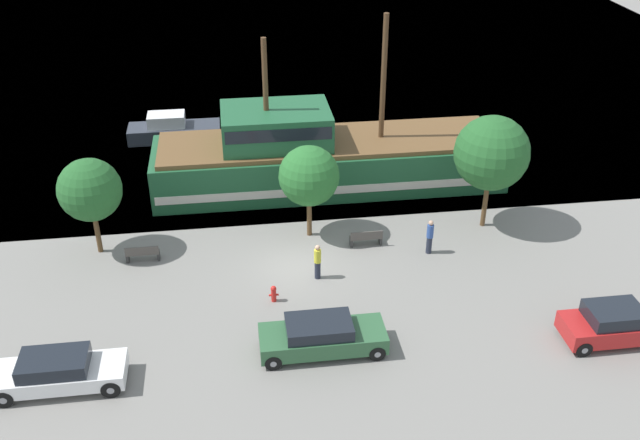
# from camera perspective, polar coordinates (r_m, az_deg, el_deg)

# --- Properties ---
(ground_plane) EXTENTS (160.00, 160.00, 0.00)m
(ground_plane) POSITION_cam_1_polar(r_m,az_deg,el_deg) (33.11, -1.81, -3.67)
(ground_plane) COLOR gray
(water_surface) EXTENTS (80.00, 80.00, 0.00)m
(water_surface) POSITION_cam_1_polar(r_m,az_deg,el_deg) (73.78, -5.63, 15.50)
(water_surface) COLOR #33566B
(water_surface) RESTS_ON ground
(pirate_ship) EXTENTS (20.53, 4.99, 9.46)m
(pirate_ship) POSITION_cam_1_polar(r_m,az_deg,el_deg) (39.52, 0.33, 5.08)
(pirate_ship) COLOR #1E5633
(pirate_ship) RESTS_ON water_surface
(moored_boat_dockside) EXTENTS (5.78, 1.95, 1.71)m
(moored_boat_dockside) POSITION_cam_1_polar(r_m,az_deg,el_deg) (46.69, -11.68, 7.10)
(moored_boat_dockside) COLOR #2D333D
(moored_boat_dockside) RESTS_ON water_surface
(parked_car_curb_front) EXTENTS (4.15, 1.83, 1.54)m
(parked_car_curb_front) POSITION_cam_1_polar(r_m,az_deg,el_deg) (30.67, 22.49, -7.69)
(parked_car_curb_front) COLOR #B21E1E
(parked_car_curb_front) RESTS_ON ground_plane
(parked_car_curb_mid) EXTENTS (4.89, 1.86, 1.43)m
(parked_car_curb_mid) POSITION_cam_1_polar(r_m,az_deg,el_deg) (27.86, 0.14, -9.27)
(parked_car_curb_mid) COLOR #2D5B38
(parked_car_curb_mid) RESTS_ON ground_plane
(parked_car_curb_rear) EXTENTS (4.68, 1.79, 1.39)m
(parked_car_curb_rear) POSITION_cam_1_polar(r_m,az_deg,el_deg) (28.02, -20.18, -11.32)
(parked_car_curb_rear) COLOR white
(parked_car_curb_rear) RESTS_ON ground_plane
(fire_hydrant) EXTENTS (0.42, 0.25, 0.76)m
(fire_hydrant) POSITION_cam_1_polar(r_m,az_deg,el_deg) (30.69, -3.73, -5.85)
(fire_hydrant) COLOR red
(fire_hydrant) RESTS_ON ground_plane
(bench_promenade_east) EXTENTS (1.54, 0.45, 0.85)m
(bench_promenade_east) POSITION_cam_1_polar(r_m,az_deg,el_deg) (34.19, -14.02, -2.61)
(bench_promenade_east) COLOR #4C4742
(bench_promenade_east) RESTS_ON ground_plane
(bench_promenade_west) EXTENTS (1.56, 0.45, 0.85)m
(bench_promenade_west) POSITION_cam_1_polar(r_m,az_deg,el_deg) (34.42, 3.71, -1.44)
(bench_promenade_west) COLOR #4C4742
(bench_promenade_west) RESTS_ON ground_plane
(pedestrian_walking_near) EXTENTS (0.32, 0.32, 1.72)m
(pedestrian_walking_near) POSITION_cam_1_polar(r_m,az_deg,el_deg) (31.80, -0.20, -3.34)
(pedestrian_walking_near) COLOR #232838
(pedestrian_walking_near) RESTS_ON ground_plane
(pedestrian_walking_far) EXTENTS (0.32, 0.32, 1.75)m
(pedestrian_walking_far) POSITION_cam_1_polar(r_m,az_deg,el_deg) (33.96, 8.77, -1.32)
(pedestrian_walking_far) COLOR #232838
(pedestrian_walking_far) RESTS_ON ground_plane
(tree_row_east) EXTENTS (2.92, 2.92, 4.78)m
(tree_row_east) POSITION_cam_1_polar(r_m,az_deg,el_deg) (34.14, -17.94, 2.30)
(tree_row_east) COLOR brown
(tree_row_east) RESTS_ON ground_plane
(tree_row_mideast) EXTENTS (2.92, 2.92, 4.72)m
(tree_row_mideast) POSITION_cam_1_polar(r_m,az_deg,el_deg) (33.88, -0.89, 3.54)
(tree_row_mideast) COLOR brown
(tree_row_mideast) RESTS_ON ground_plane
(tree_row_midwest) EXTENTS (3.65, 3.65, 5.85)m
(tree_row_midwest) POSITION_cam_1_polar(r_m,az_deg,el_deg) (35.37, 13.57, 5.23)
(tree_row_midwest) COLOR brown
(tree_row_midwest) RESTS_ON ground_plane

